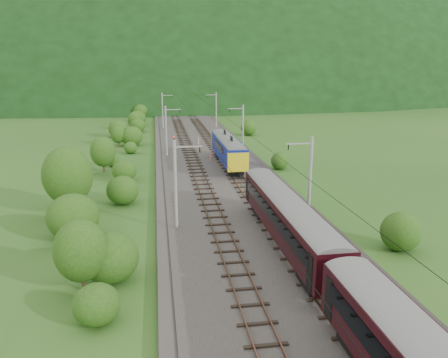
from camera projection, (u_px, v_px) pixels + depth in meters
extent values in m
plane|color=#27531A|center=(244.00, 227.00, 40.52)|extent=(600.00, 600.00, 0.00)
cube|color=#38332D|center=(227.00, 194.00, 50.04)|extent=(14.00, 220.00, 0.30)
cube|color=brown|center=(200.00, 193.00, 49.49)|extent=(0.08, 220.00, 0.15)
cube|color=brown|center=(212.00, 192.00, 49.70)|extent=(0.08, 220.00, 0.15)
cube|color=black|center=(206.00, 194.00, 49.63)|extent=(2.40, 220.00, 0.12)
cube|color=brown|center=(241.00, 191.00, 50.20)|extent=(0.08, 220.00, 0.15)
cube|color=brown|center=(253.00, 190.00, 50.41)|extent=(0.08, 220.00, 0.15)
cube|color=black|center=(247.00, 192.00, 50.34)|extent=(2.40, 220.00, 0.12)
cylinder|color=gray|center=(176.00, 185.00, 38.51)|extent=(0.28, 0.28, 8.00)
cube|color=gray|center=(188.00, 147.00, 37.81)|extent=(2.40, 0.12, 0.12)
cylinder|color=black|center=(200.00, 150.00, 38.04)|extent=(0.10, 0.10, 0.50)
cylinder|color=gray|center=(166.00, 131.00, 69.08)|extent=(0.28, 0.28, 8.00)
cube|color=gray|center=(173.00, 110.00, 68.38)|extent=(2.40, 0.12, 0.12)
cylinder|color=black|center=(180.00, 111.00, 68.61)|extent=(0.10, 0.10, 0.50)
cylinder|color=gray|center=(163.00, 110.00, 99.64)|extent=(0.28, 0.28, 8.00)
cube|color=gray|center=(167.00, 95.00, 98.95)|extent=(2.40, 0.12, 0.12)
cylinder|color=black|center=(172.00, 97.00, 99.17)|extent=(0.10, 0.10, 0.50)
cylinder|color=gray|center=(161.00, 99.00, 130.21)|extent=(0.28, 0.28, 8.00)
cube|color=gray|center=(164.00, 88.00, 129.52)|extent=(2.40, 0.12, 0.12)
cylinder|color=black|center=(168.00, 89.00, 129.74)|extent=(0.10, 0.10, 0.50)
cylinder|color=gray|center=(159.00, 93.00, 160.78)|extent=(0.28, 0.28, 8.00)
cube|color=gray|center=(162.00, 83.00, 160.09)|extent=(2.40, 0.12, 0.12)
cylinder|color=black|center=(165.00, 84.00, 160.31)|extent=(0.10, 0.10, 0.50)
cylinder|color=gray|center=(310.00, 179.00, 40.34)|extent=(0.28, 0.28, 8.00)
cube|color=gray|center=(299.00, 144.00, 39.29)|extent=(2.40, 0.12, 0.12)
cylinder|color=black|center=(288.00, 147.00, 39.22)|extent=(0.10, 0.10, 0.50)
cylinder|color=gray|center=(243.00, 130.00, 70.91)|extent=(0.28, 0.28, 8.00)
cube|color=gray|center=(236.00, 109.00, 69.86)|extent=(2.40, 0.12, 0.12)
cylinder|color=black|center=(230.00, 111.00, 69.79)|extent=(0.10, 0.10, 0.50)
cylinder|color=gray|center=(216.00, 110.00, 101.48)|extent=(0.28, 0.28, 8.00)
cube|color=gray|center=(211.00, 95.00, 100.43)|extent=(2.40, 0.12, 0.12)
cylinder|color=black|center=(207.00, 96.00, 100.36)|extent=(0.10, 0.10, 0.50)
cylinder|color=gray|center=(202.00, 99.00, 132.04)|extent=(0.28, 0.28, 8.00)
cube|color=gray|center=(198.00, 88.00, 131.00)|extent=(2.40, 0.12, 0.12)
cylinder|color=black|center=(194.00, 89.00, 130.93)|extent=(0.10, 0.10, 0.50)
cylinder|color=gray|center=(193.00, 92.00, 162.61)|extent=(0.28, 0.28, 8.00)
cube|color=gray|center=(190.00, 83.00, 161.56)|extent=(2.40, 0.12, 0.12)
cylinder|color=black|center=(187.00, 84.00, 161.49)|extent=(0.10, 0.10, 0.50)
cylinder|color=black|center=(205.00, 135.00, 47.90)|extent=(0.03, 198.00, 0.03)
cylinder|color=black|center=(248.00, 134.00, 48.61)|extent=(0.03, 198.00, 0.03)
ellipsoid|color=black|center=(167.00, 86.00, 288.90)|extent=(504.00, 360.00, 244.00)
cube|color=black|center=(367.00, 345.00, 21.90)|extent=(2.01, 2.93, 0.82)
cube|color=black|center=(287.00, 217.00, 34.91)|extent=(2.66, 20.14, 2.75)
cylinder|color=slate|center=(288.00, 203.00, 34.59)|extent=(2.66, 20.04, 2.66)
cube|color=black|center=(271.00, 214.00, 34.63)|extent=(0.05, 17.73, 1.05)
cube|color=black|center=(303.00, 213.00, 35.03)|extent=(0.05, 17.73, 1.05)
cube|color=black|center=(317.00, 279.00, 28.63)|extent=(2.01, 2.93, 0.82)
cube|color=black|center=(265.00, 210.00, 42.10)|extent=(2.01, 2.93, 0.82)
cube|color=navy|center=(228.00, 149.00, 62.99)|extent=(2.66, 16.48, 2.75)
cylinder|color=slate|center=(228.00, 140.00, 62.67)|extent=(2.66, 16.40, 2.66)
cube|color=black|center=(219.00, 147.00, 62.71)|extent=(0.05, 14.50, 1.05)
cube|color=black|center=(237.00, 146.00, 63.10)|extent=(0.05, 14.50, 1.05)
cube|color=black|center=(235.00, 170.00, 57.94)|extent=(2.01, 2.93, 0.82)
cube|color=black|center=(222.00, 153.00, 68.96)|extent=(2.01, 2.93, 0.82)
cube|color=yellow|center=(220.00, 141.00, 70.72)|extent=(2.71, 0.50, 2.47)
cube|color=yellow|center=(238.00, 162.00, 55.36)|extent=(2.71, 0.50, 2.47)
cube|color=black|center=(225.00, 133.00, 65.37)|extent=(0.08, 1.60, 0.82)
cylinder|color=red|center=(199.00, 141.00, 80.08)|extent=(0.15, 0.15, 1.37)
cylinder|color=red|center=(210.00, 156.00, 66.53)|extent=(0.14, 0.14, 1.34)
cylinder|color=black|center=(174.00, 143.00, 74.90)|extent=(0.15, 0.15, 2.19)
sphere|color=red|center=(174.00, 137.00, 74.60)|extent=(0.26, 0.26, 0.26)
ellipsoid|color=#214C14|center=(96.00, 304.00, 25.15)|extent=(2.73, 2.73, 2.46)
ellipsoid|color=#214C14|center=(110.00, 258.00, 29.97)|extent=(3.95, 3.95, 3.55)
ellipsoid|color=#214C14|center=(73.00, 217.00, 37.30)|extent=(4.44, 4.44, 3.99)
ellipsoid|color=#214C14|center=(123.00, 190.00, 46.68)|extent=(3.46, 3.46, 3.11)
ellipsoid|color=#214C14|center=(124.00, 171.00, 55.78)|extent=(3.13, 3.13, 2.82)
ellipsoid|color=#214C14|center=(113.00, 161.00, 63.98)|extent=(1.95, 1.95, 1.75)
ellipsoid|color=#214C14|center=(131.00, 148.00, 73.22)|extent=(2.25, 2.25, 2.03)
ellipsoid|color=#214C14|center=(132.00, 136.00, 80.02)|extent=(4.00, 4.00, 3.60)
ellipsoid|color=#214C14|center=(118.00, 129.00, 88.86)|extent=(4.02, 4.02, 3.61)
ellipsoid|color=#214C14|center=(137.00, 126.00, 95.77)|extent=(3.34, 3.34, 3.01)
ellipsoid|color=#214C14|center=(137.00, 118.00, 105.70)|extent=(4.09, 4.09, 3.68)
ellipsoid|color=#214C14|center=(136.00, 118.00, 113.47)|extent=(1.96, 1.96, 1.76)
ellipsoid|color=#214C14|center=(140.00, 111.00, 122.68)|extent=(4.06, 4.06, 3.65)
ellipsoid|color=#214C14|center=(145.00, 110.00, 131.20)|extent=(2.65, 2.65, 2.38)
cylinder|color=black|center=(83.00, 272.00, 28.77)|extent=(0.24, 0.24, 2.71)
ellipsoid|color=#214C14|center=(81.00, 250.00, 28.37)|extent=(3.49, 3.49, 4.19)
cylinder|color=black|center=(69.00, 197.00, 43.33)|extent=(0.24, 0.24, 3.77)
ellipsoid|color=#214C14|center=(67.00, 176.00, 42.78)|extent=(4.85, 4.85, 5.82)
cylinder|color=black|center=(104.00, 163.00, 60.60)|extent=(0.24, 0.24, 2.72)
ellipsoid|color=#214C14|center=(103.00, 152.00, 60.20)|extent=(3.49, 3.49, 4.19)
cylinder|color=black|center=(119.00, 141.00, 79.50)|extent=(0.24, 0.24, 2.14)
ellipsoid|color=#214C14|center=(118.00, 134.00, 79.19)|extent=(2.76, 2.76, 3.31)
cylinder|color=black|center=(135.00, 126.00, 97.63)|extent=(0.24, 0.24, 2.33)
ellipsoid|color=#214C14|center=(134.00, 120.00, 97.28)|extent=(3.00, 3.00, 3.60)
ellipsoid|color=#214C14|center=(401.00, 233.00, 35.10)|extent=(3.21, 3.21, 2.89)
ellipsoid|color=#214C14|center=(280.00, 162.00, 62.27)|extent=(2.50, 2.50, 2.25)
ellipsoid|color=#214C14|center=(249.00, 128.00, 91.69)|extent=(3.30, 3.30, 2.97)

